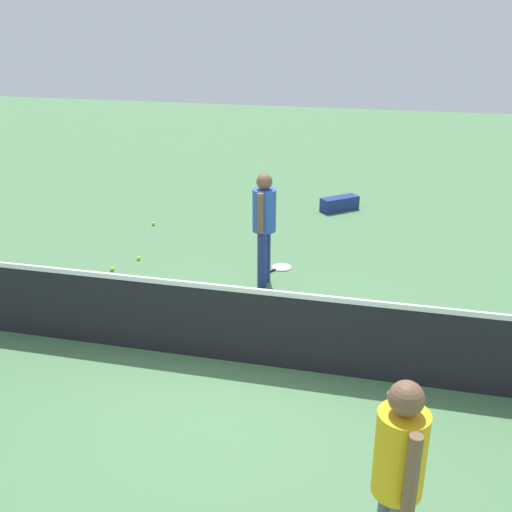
% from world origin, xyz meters
% --- Properties ---
extents(ground_plane, '(40.00, 40.00, 0.00)m').
position_xyz_m(ground_plane, '(0.00, 0.00, 0.00)').
color(ground_plane, '#4C7A4C').
extents(court_net, '(10.09, 0.09, 1.07)m').
position_xyz_m(court_net, '(0.00, 0.00, 0.50)').
color(court_net, '#4C4C51').
rests_on(court_net, ground_plane).
extents(player_near_side, '(0.35, 0.52, 1.70)m').
position_xyz_m(player_near_side, '(0.29, -2.19, 1.01)').
color(player_near_side, navy).
rests_on(player_near_side, ground_plane).
extents(player_far_side, '(0.43, 0.52, 1.70)m').
position_xyz_m(player_far_side, '(-1.71, 2.59, 1.01)').
color(player_far_side, '#595960').
rests_on(player_far_side, ground_plane).
extents(tennis_racket_near_player, '(0.45, 0.59, 0.03)m').
position_xyz_m(tennis_racket_near_player, '(0.16, -2.82, 0.01)').
color(tennis_racket_near_player, white).
rests_on(tennis_racket_near_player, ground_plane).
extents(tennis_ball_near_player, '(0.07, 0.07, 0.07)m').
position_xyz_m(tennis_ball_near_player, '(2.73, -2.10, 0.03)').
color(tennis_ball_near_player, '#C6E033').
rests_on(tennis_ball_near_player, ground_plane).
extents(tennis_ball_by_net, '(0.07, 0.07, 0.07)m').
position_xyz_m(tennis_ball_by_net, '(1.32, -1.73, 0.03)').
color(tennis_ball_by_net, '#C6E033').
rests_on(tennis_ball_by_net, ground_plane).
extents(tennis_ball_midcourt, '(0.07, 0.07, 0.07)m').
position_xyz_m(tennis_ball_midcourt, '(2.94, -4.28, 0.03)').
color(tennis_ball_midcourt, '#C6E033').
rests_on(tennis_ball_midcourt, ground_plane).
extents(tennis_ball_baseline, '(0.07, 0.07, 0.07)m').
position_xyz_m(tennis_ball_baseline, '(2.50, -2.61, 0.03)').
color(tennis_ball_baseline, '#C6E033').
rests_on(tennis_ball_baseline, ground_plane).
extents(equipment_bag, '(0.78, 0.74, 0.28)m').
position_xyz_m(equipment_bag, '(-0.45, -6.09, 0.14)').
color(equipment_bag, navy).
rests_on(equipment_bag, ground_plane).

